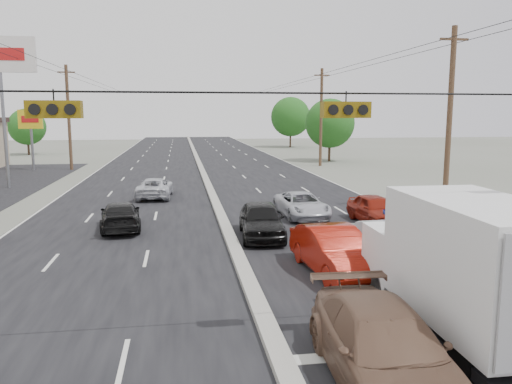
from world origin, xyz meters
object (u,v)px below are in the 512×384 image
at_px(utility_pole_right_c, 321,117).
at_px(red_sedan, 334,251).
at_px(pole_sign_far, 31,124).
at_px(oncoming_near, 120,216).
at_px(queue_car_a, 261,220).
at_px(queue_car_c, 302,205).
at_px(box_truck, 462,266).
at_px(queue_car_e, 375,210).
at_px(tree_left_far, 27,127).
at_px(utility_pole_left_c, 69,117).
at_px(tan_sedan, 385,350).
at_px(queue_car_b, 385,241).
at_px(oncoming_far, 155,188).
at_px(tree_right_far, 291,117).
at_px(queue_car_d, 432,241).
at_px(utility_pole_right_b, 449,119).
at_px(tree_right_mid, 330,123).

bearing_deg(utility_pole_right_c, red_sedan, -105.28).
bearing_deg(pole_sign_far, oncoming_near, -67.52).
distance_m(queue_car_a, queue_car_c, 4.92).
xyz_separation_m(box_truck, red_sedan, (-1.52, 5.12, -0.99)).
height_order(red_sedan, oncoming_near, red_sedan).
xyz_separation_m(utility_pole_right_c, queue_car_e, (-5.09, -27.51, -4.40)).
xyz_separation_m(pole_sign_far, box_truck, (20.52, -39.90, -2.63)).
bearing_deg(tree_left_far, utility_pole_left_c, -64.59).
bearing_deg(tree_left_far, tan_sedan, -68.92).
height_order(red_sedan, queue_car_b, red_sedan).
height_order(tree_left_far, oncoming_far, tree_left_far).
xyz_separation_m(tree_left_far, box_truck, (26.52, -59.90, -1.94)).
bearing_deg(tree_left_far, oncoming_far, -64.26).
height_order(box_truck, queue_car_c, box_truck).
distance_m(tree_right_far, box_truck, 70.90).
bearing_deg(tree_right_far, oncoming_near, -110.16).
xyz_separation_m(utility_pole_left_c, tree_right_far, (28.50, 30.00, -0.15)).
bearing_deg(red_sedan, queue_car_a, 101.51).
bearing_deg(tree_left_far, oncoming_near, -69.93).
xyz_separation_m(utility_pole_right_c, box_truck, (-7.98, -39.90, -3.33)).
height_order(tree_left_far, queue_car_c, tree_left_far).
bearing_deg(queue_car_a, queue_car_d, -34.58).
distance_m(queue_car_d, queue_car_e, 6.40).
bearing_deg(tree_left_far, pole_sign_far, -73.30).
relative_size(pole_sign_far, queue_car_c, 1.30).
bearing_deg(queue_car_a, queue_car_b, -37.44).
bearing_deg(queue_car_c, utility_pole_left_c, 119.83).
xyz_separation_m(box_truck, queue_car_d, (2.48, 6.00, -1.02)).
distance_m(red_sedan, queue_car_c, 9.46).
bearing_deg(tree_right_far, red_sedan, -101.35).
bearing_deg(tan_sedan, utility_pole_right_b, 60.01).
relative_size(utility_pole_right_c, tree_right_mid, 1.40).
xyz_separation_m(red_sedan, oncoming_near, (-7.88, 7.91, -0.15)).
relative_size(box_truck, tan_sedan, 1.28).
relative_size(tree_left_far, oncoming_far, 1.33).
distance_m(utility_pole_right_b, pole_sign_far, 37.92).
distance_m(utility_pole_right_b, box_truck, 17.23).
height_order(pole_sign_far, tree_left_far, tree_left_far).
bearing_deg(tree_right_mid, queue_car_e, -103.14).
bearing_deg(tan_sedan, queue_car_e, 71.08).
bearing_deg(queue_car_c, tree_right_far, 74.47).
xyz_separation_m(utility_pole_left_c, tree_right_mid, (27.50, 5.00, -0.77)).
relative_size(utility_pole_right_b, pole_sign_far, 1.67).
xyz_separation_m(queue_car_d, oncoming_far, (-10.71, 15.95, -0.11)).
relative_size(tree_right_mid, queue_car_b, 1.86).
bearing_deg(queue_car_b, utility_pole_left_c, 115.16).
relative_size(box_truck, queue_car_a, 1.51).
relative_size(utility_pole_left_c, queue_car_b, 2.61).
height_order(tree_right_mid, queue_car_e, tree_right_mid).
distance_m(tree_left_far, queue_car_c, 52.51).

